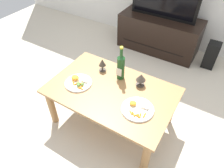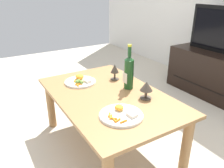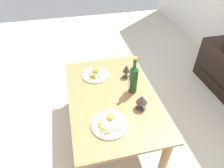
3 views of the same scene
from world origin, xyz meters
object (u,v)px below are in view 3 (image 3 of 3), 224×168
Objects in this scene: dining_table at (112,102)px; goblet_left at (126,69)px; goblet_right at (142,100)px; dinner_plate_left at (95,74)px; dinner_plate_right at (110,124)px; wine_bottle at (133,79)px.

goblet_left is at bearing 139.25° from dining_table.
goblet_right reaches higher than dinner_plate_left.
goblet_left reaches higher than dinner_plate_right.
dinner_plate_right is at bearing -68.52° from goblet_right.
goblet_left reaches higher than dining_table.
goblet_right is at bearing 111.48° from dinner_plate_right.
dining_table is 0.34m from dinner_plate_left.
wine_bottle reaches higher than dinner_plate_left.
goblet_left reaches higher than goblet_right.
wine_bottle is at bearing 138.99° from dinner_plate_right.
goblet_right reaches higher than dining_table.
dinner_plate_right is at bearing -16.25° from dining_table.
wine_bottle is 0.22m from goblet_left.
goblet_right is at bearing 0.00° from goblet_left.
dinner_plate_right is (0.11, -0.29, -0.08)m from goblet_right.
dinner_plate_left is (-0.30, -0.29, -0.13)m from wine_bottle.
dining_table is at bearing -40.75° from goblet_left.
dining_table is 0.30m from wine_bottle.
goblet_left reaches higher than dinner_plate_left.
goblet_left is 0.53× the size of dinner_plate_left.
wine_bottle is 0.22m from goblet_right.
wine_bottle reaches higher than goblet_left.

